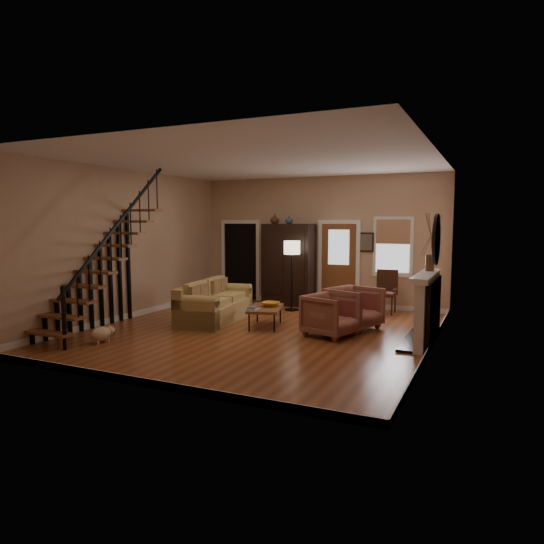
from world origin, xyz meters
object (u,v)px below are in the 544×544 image
at_px(sofa, 215,303).
at_px(armchair_left, 331,315).
at_px(armoire, 289,264).
at_px(floor_lamp, 292,276).
at_px(coffee_table, 265,317).
at_px(armchair_right, 354,308).
at_px(side_chair, 385,292).

relative_size(sofa, armchair_left, 2.47).
distance_m(armoire, floor_lamp, 0.90).
height_order(armoire, sofa, armoire).
height_order(coffee_table, armchair_right, armchair_right).
relative_size(floor_lamp, side_chair, 1.66).
bearing_deg(coffee_table, armchair_right, 19.33).
height_order(armoire, side_chair, armoire).
xyz_separation_m(armchair_left, armchair_right, (0.22, 0.80, 0.02)).
bearing_deg(sofa, coffee_table, -10.31).
relative_size(armoire, sofa, 0.96).
distance_m(sofa, coffee_table, 1.25).
height_order(armchair_left, floor_lamp, floor_lamp).
xyz_separation_m(sofa, coffee_table, (1.23, -0.05, -0.20)).
distance_m(floor_lamp, side_chair, 2.24).
bearing_deg(floor_lamp, armoire, 118.07).
relative_size(sofa, side_chair, 2.14).
xyz_separation_m(sofa, armchair_right, (2.93, 0.55, 0.02)).
bearing_deg(coffee_table, armoire, 103.03).
relative_size(armchair_right, floor_lamp, 0.55).
distance_m(coffee_table, armchair_left, 1.50).
xyz_separation_m(sofa, side_chair, (3.16, 2.44, 0.10)).
height_order(sofa, side_chair, side_chair).
bearing_deg(armchair_left, armoire, 52.60).
bearing_deg(armoire, side_chair, -4.48).
distance_m(sofa, floor_lamp, 2.17).
xyz_separation_m(armoire, side_chair, (2.55, -0.20, -0.54)).
xyz_separation_m(armchair_right, floor_lamp, (-1.91, 1.32, 0.42)).
relative_size(armoire, armchair_right, 2.24).
height_order(sofa, coffee_table, sofa).
distance_m(armoire, sofa, 2.79).
distance_m(armchair_left, floor_lamp, 2.75).
relative_size(armchair_left, floor_lamp, 0.52).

